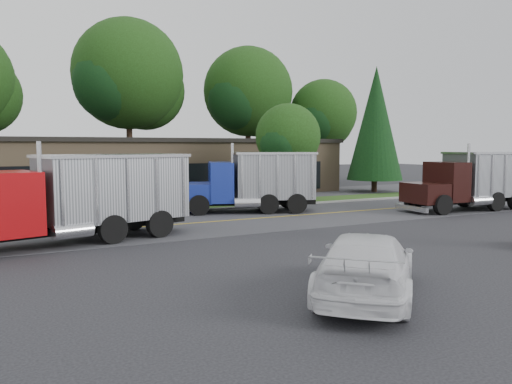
% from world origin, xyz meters
% --- Properties ---
extents(ground, '(140.00, 140.00, 0.00)m').
position_xyz_m(ground, '(0.00, 0.00, 0.00)').
color(ground, '#38383D').
rests_on(ground, ground).
extents(road, '(60.00, 8.00, 0.02)m').
position_xyz_m(road, '(0.00, 9.00, 0.00)').
color(road, '#4A4A4F').
rests_on(road, ground).
extents(center_line, '(60.00, 0.12, 0.01)m').
position_xyz_m(center_line, '(0.00, 9.00, 0.00)').
color(center_line, gold).
rests_on(center_line, ground).
extents(curb, '(60.00, 0.30, 0.12)m').
position_xyz_m(curb, '(0.00, 13.20, 0.00)').
color(curb, '#9E9E99').
rests_on(curb, ground).
extents(grass_verge, '(60.00, 3.40, 0.03)m').
position_xyz_m(grass_verge, '(0.00, 15.00, 0.00)').
color(grass_verge, '#2F551D').
rests_on(grass_verge, ground).
extents(far_parking, '(60.00, 7.00, 0.02)m').
position_xyz_m(far_parking, '(0.00, 20.00, 0.00)').
color(far_parking, '#4A4A4F').
rests_on(far_parking, ground).
extents(strip_mall, '(32.00, 12.00, 4.00)m').
position_xyz_m(strip_mall, '(2.00, 26.00, 2.00)').
color(strip_mall, '#8B7155').
rests_on(strip_mall, ground).
extents(tree_far_c, '(10.90, 10.26, 15.55)m').
position_xyz_m(tree_far_c, '(4.17, 34.13, 9.92)').
color(tree_far_c, '#382619').
rests_on(tree_far_c, ground).
extents(tree_far_d, '(9.72, 9.15, 13.87)m').
position_xyz_m(tree_far_d, '(16.15, 33.12, 8.85)').
color(tree_far_d, '#382619').
rests_on(tree_far_d, ground).
extents(tree_far_e, '(7.59, 7.14, 10.82)m').
position_xyz_m(tree_far_e, '(24.12, 31.09, 6.90)').
color(tree_far_e, '#382619').
rests_on(tree_far_e, ground).
extents(evergreen_right, '(4.44, 4.44, 10.10)m').
position_xyz_m(evergreen_right, '(20.00, 18.00, 5.55)').
color(evergreen_right, '#382619').
rests_on(evergreen_right, ground).
extents(tree_verge, '(4.58, 4.31, 6.53)m').
position_xyz_m(tree_verge, '(10.07, 15.05, 4.15)').
color(tree_verge, '#382619').
rests_on(tree_verge, ground).
extents(dump_truck_red, '(9.96, 4.72, 3.36)m').
position_xyz_m(dump_truck_red, '(-4.33, 6.57, 1.81)').
color(dump_truck_red, black).
rests_on(dump_truck_red, ground).
extents(dump_truck_blue, '(7.88, 4.80, 3.36)m').
position_xyz_m(dump_truck_blue, '(5.72, 11.43, 1.80)').
color(dump_truck_blue, black).
rests_on(dump_truck_blue, ground).
extents(dump_truck_maroon, '(8.06, 3.11, 3.36)m').
position_xyz_m(dump_truck_maroon, '(17.47, 6.49, 1.80)').
color(dump_truck_maroon, black).
rests_on(dump_truck_maroon, ground).
extents(rally_car, '(5.37, 5.42, 1.57)m').
position_xyz_m(rally_car, '(0.87, -4.00, 0.79)').
color(rally_car, white).
rests_on(rally_car, ground).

